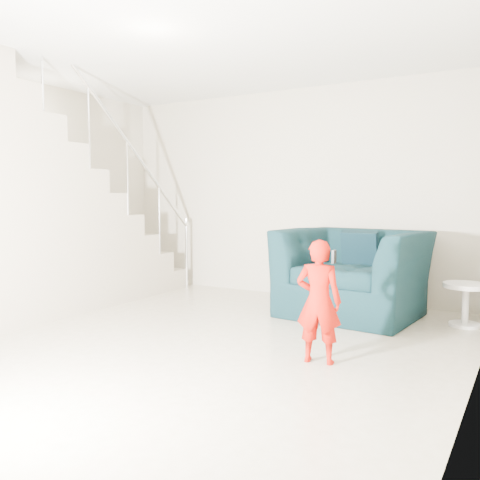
% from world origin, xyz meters
% --- Properties ---
extents(floor, '(5.50, 5.50, 0.00)m').
position_xyz_m(floor, '(0.00, 0.00, 0.00)').
color(floor, tan).
rests_on(floor, ground).
extents(ceiling, '(5.50, 5.50, 0.00)m').
position_xyz_m(ceiling, '(0.00, 0.00, 2.70)').
color(ceiling, silver).
rests_on(ceiling, back_wall).
extents(back_wall, '(5.00, 0.00, 5.00)m').
position_xyz_m(back_wall, '(0.00, 2.75, 1.35)').
color(back_wall, '#B4AD92').
rests_on(back_wall, floor).
extents(right_wall, '(0.00, 5.50, 5.50)m').
position_xyz_m(right_wall, '(2.50, 0.00, 1.35)').
color(right_wall, '#B4AD92').
rests_on(right_wall, floor).
extents(armchair, '(1.56, 1.39, 0.94)m').
position_xyz_m(armchair, '(1.11, 2.01, 0.47)').
color(armchair, black).
rests_on(armchair, floor).
extents(toddler, '(0.39, 0.29, 0.97)m').
position_xyz_m(toddler, '(1.39, 0.29, 0.49)').
color(toddler, '#A20505').
rests_on(toddler, floor).
extents(side_table, '(0.44, 0.44, 0.44)m').
position_xyz_m(side_table, '(2.25, 2.10, 0.29)').
color(side_table, white).
rests_on(side_table, floor).
extents(staircase, '(1.02, 3.03, 3.62)m').
position_xyz_m(staircase, '(-2.00, 0.55, 0.95)').
color(staircase, '#ADA089').
rests_on(staircase, floor).
extents(cushion, '(0.41, 0.20, 0.41)m').
position_xyz_m(cushion, '(1.10, 2.30, 0.72)').
color(cushion, black).
rests_on(cushion, armchair).
extents(throw, '(0.05, 0.52, 0.58)m').
position_xyz_m(throw, '(0.46, 1.96, 0.59)').
color(throw, black).
rests_on(throw, armchair).
extents(phone, '(0.02, 0.05, 0.10)m').
position_xyz_m(phone, '(1.52, 0.27, 0.85)').
color(phone, black).
rests_on(phone, toddler).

